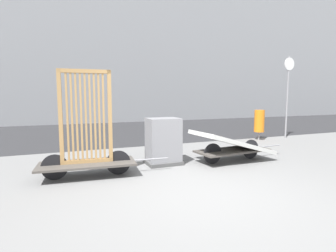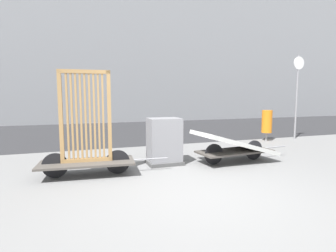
{
  "view_description": "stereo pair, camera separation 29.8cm",
  "coord_description": "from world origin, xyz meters",
  "px_view_note": "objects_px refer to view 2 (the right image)",
  "views": [
    {
      "loc": [
        -2.04,
        -3.42,
        1.51
      ],
      "look_at": [
        0.0,
        1.62,
        0.9
      ],
      "focal_mm": 28.0,
      "sensor_mm": 36.0,
      "label": 1
    },
    {
      "loc": [
        -1.76,
        -3.52,
        1.51
      ],
      "look_at": [
        0.0,
        1.62,
        0.9
      ],
      "focal_mm": 28.0,
      "sensor_mm": 36.0,
      "label": 2
    }
  ],
  "objects_px": {
    "bike_cart_with_mattress": "(235,145)",
    "utility_cabinet": "(164,143)",
    "trash_bin": "(267,122)",
    "bike_cart_with_bedframe": "(87,143)",
    "sign_post": "(297,88)"
  },
  "relations": [
    {
      "from": "bike_cart_with_mattress",
      "to": "utility_cabinet",
      "type": "distance_m",
      "value": 1.65
    },
    {
      "from": "bike_cart_with_mattress",
      "to": "utility_cabinet",
      "type": "xyz_separation_m",
      "value": [
        -1.61,
        0.37,
        0.08
      ]
    },
    {
      "from": "bike_cart_with_mattress",
      "to": "utility_cabinet",
      "type": "relative_size",
      "value": 2.46
    },
    {
      "from": "trash_bin",
      "to": "bike_cart_with_bedframe",
      "type": "bearing_deg",
      "value": -159.54
    },
    {
      "from": "bike_cart_with_mattress",
      "to": "utility_cabinet",
      "type": "bearing_deg",
      "value": 162.08
    },
    {
      "from": "trash_bin",
      "to": "sign_post",
      "type": "height_order",
      "value": "sign_post"
    },
    {
      "from": "utility_cabinet",
      "to": "trash_bin",
      "type": "relative_size",
      "value": 0.99
    },
    {
      "from": "bike_cart_with_bedframe",
      "to": "bike_cart_with_mattress",
      "type": "height_order",
      "value": "bike_cart_with_bedframe"
    },
    {
      "from": "bike_cart_with_bedframe",
      "to": "bike_cart_with_mattress",
      "type": "bearing_deg",
      "value": 4.87
    },
    {
      "from": "utility_cabinet",
      "to": "bike_cart_with_mattress",
      "type": "bearing_deg",
      "value": -12.94
    },
    {
      "from": "bike_cart_with_bedframe",
      "to": "bike_cart_with_mattress",
      "type": "relative_size",
      "value": 0.98
    },
    {
      "from": "utility_cabinet",
      "to": "trash_bin",
      "type": "xyz_separation_m",
      "value": [
        4.34,
        1.87,
        0.18
      ]
    },
    {
      "from": "bike_cart_with_bedframe",
      "to": "utility_cabinet",
      "type": "xyz_separation_m",
      "value": [
        1.67,
        0.37,
        -0.17
      ]
    },
    {
      "from": "bike_cart_with_mattress",
      "to": "sign_post",
      "type": "bearing_deg",
      "value": 24.33
    },
    {
      "from": "bike_cart_with_mattress",
      "to": "trash_bin",
      "type": "relative_size",
      "value": 2.42
    }
  ]
}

